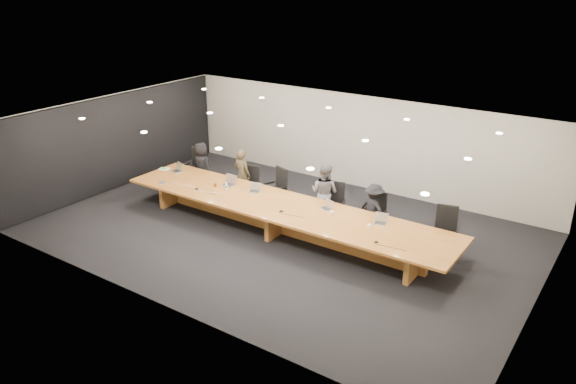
% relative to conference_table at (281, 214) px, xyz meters
% --- Properties ---
extents(ground, '(12.00, 12.00, 0.00)m').
position_rel_conference_table_xyz_m(ground, '(0.00, 0.00, -0.52)').
color(ground, black).
rests_on(ground, ground).
extents(back_wall, '(12.00, 0.02, 2.80)m').
position_rel_conference_table_xyz_m(back_wall, '(0.00, 4.00, 0.88)').
color(back_wall, silver).
rests_on(back_wall, ground).
extents(left_wall_panel, '(0.08, 7.84, 2.74)m').
position_rel_conference_table_xyz_m(left_wall_panel, '(-5.94, 0.00, 0.85)').
color(left_wall_panel, black).
rests_on(left_wall_panel, ground).
extents(conference_table, '(9.00, 1.80, 0.75)m').
position_rel_conference_table_xyz_m(conference_table, '(0.00, 0.00, 0.00)').
color(conference_table, brown).
rests_on(conference_table, ground).
extents(chair_far_left, '(0.72, 0.72, 1.17)m').
position_rel_conference_table_xyz_m(chair_far_left, '(-4.08, 1.31, 0.06)').
color(chair_far_left, black).
rests_on(chair_far_left, ground).
extents(chair_left, '(0.62, 0.62, 1.01)m').
position_rel_conference_table_xyz_m(chair_left, '(-1.95, 1.23, -0.01)').
color(chair_left, black).
rests_on(chair_left, ground).
extents(chair_mid_left, '(0.75, 0.75, 1.15)m').
position_rel_conference_table_xyz_m(chair_mid_left, '(-1.07, 1.23, 0.05)').
color(chair_mid_left, black).
rests_on(chair_mid_left, ground).
extents(chair_mid_right, '(0.69, 0.69, 1.11)m').
position_rel_conference_table_xyz_m(chair_mid_right, '(0.79, 1.22, 0.03)').
color(chair_mid_right, black).
rests_on(chair_mid_right, ground).
extents(chair_right, '(0.55, 0.55, 1.07)m').
position_rel_conference_table_xyz_m(chair_right, '(1.91, 1.31, 0.01)').
color(chair_right, black).
rests_on(chair_right, ground).
extents(chair_far_right, '(0.72, 0.72, 1.17)m').
position_rel_conference_table_xyz_m(chair_far_right, '(3.75, 1.16, 0.07)').
color(chair_far_right, black).
rests_on(chair_far_right, ground).
extents(person_a, '(0.75, 0.54, 1.42)m').
position_rel_conference_table_xyz_m(person_a, '(-3.73, 1.19, 0.19)').
color(person_a, black).
rests_on(person_a, ground).
extents(person_b, '(0.55, 0.37, 1.49)m').
position_rel_conference_table_xyz_m(person_b, '(-2.20, 1.21, 0.22)').
color(person_b, '#352F1D').
rests_on(person_b, ground).
extents(person_c, '(0.77, 0.60, 1.56)m').
position_rel_conference_table_xyz_m(person_c, '(0.50, 1.24, 0.26)').
color(person_c, '#535355').
rests_on(person_c, ground).
extents(person_d, '(0.95, 0.69, 1.32)m').
position_rel_conference_table_xyz_m(person_d, '(1.92, 1.24, 0.14)').
color(person_d, black).
rests_on(person_d, ground).
extents(laptop_a, '(0.38, 0.32, 0.26)m').
position_rel_conference_table_xyz_m(laptop_a, '(-3.91, 0.33, 0.36)').
color(laptop_a, '#BEB091').
rests_on(laptop_a, conference_table).
extents(laptop_b, '(0.36, 0.27, 0.28)m').
position_rel_conference_table_xyz_m(laptop_b, '(-1.96, 0.33, 0.37)').
color(laptop_b, '#B7A58C').
rests_on(laptop_b, conference_table).
extents(laptop_c, '(0.35, 0.29, 0.24)m').
position_rel_conference_table_xyz_m(laptop_c, '(-1.09, 0.33, 0.35)').
color(laptop_c, tan).
rests_on(laptop_c, conference_table).
extents(laptop_d, '(0.35, 0.31, 0.23)m').
position_rel_conference_table_xyz_m(laptop_d, '(1.03, 0.40, 0.34)').
color(laptop_d, beige).
rests_on(laptop_d, conference_table).
extents(laptop_e, '(0.35, 0.28, 0.24)m').
position_rel_conference_table_xyz_m(laptop_e, '(2.50, 0.38, 0.35)').
color(laptop_e, '#B8A98C').
rests_on(laptop_e, conference_table).
extents(water_bottle, '(0.08, 0.08, 0.21)m').
position_rel_conference_table_xyz_m(water_bottle, '(-1.76, 0.00, 0.34)').
color(water_bottle, silver).
rests_on(water_bottle, conference_table).
extents(amber_mug, '(0.09, 0.09, 0.10)m').
position_rel_conference_table_xyz_m(amber_mug, '(-2.19, 0.04, 0.28)').
color(amber_mug, brown).
rests_on(amber_mug, conference_table).
extents(paper_cup_near, '(0.10, 0.10, 0.10)m').
position_rel_conference_table_xyz_m(paper_cup_near, '(1.34, 0.19, 0.28)').
color(paper_cup_near, silver).
rests_on(paper_cup_near, conference_table).
extents(paper_cup_far, '(0.09, 0.09, 0.09)m').
position_rel_conference_table_xyz_m(paper_cup_far, '(2.39, 0.03, 0.28)').
color(paper_cup_far, white).
rests_on(paper_cup_far, conference_table).
extents(notepad, '(0.34, 0.30, 0.02)m').
position_rel_conference_table_xyz_m(notepad, '(-4.35, 0.28, 0.24)').
color(notepad, silver).
rests_on(notepad, conference_table).
extents(lime_gadget, '(0.19, 0.13, 0.03)m').
position_rel_conference_table_xyz_m(lime_gadget, '(-4.35, 0.26, 0.26)').
color(lime_gadget, green).
rests_on(lime_gadget, notepad).
extents(av_box, '(0.21, 0.19, 0.03)m').
position_rel_conference_table_xyz_m(av_box, '(-3.56, -0.57, 0.24)').
color(av_box, '#ACADB1').
rests_on(av_box, conference_table).
extents(mic_left, '(0.13, 0.13, 0.03)m').
position_rel_conference_table_xyz_m(mic_left, '(-2.48, -0.36, 0.24)').
color(mic_left, black).
rests_on(mic_left, conference_table).
extents(mic_center, '(0.14, 0.14, 0.03)m').
position_rel_conference_table_xyz_m(mic_center, '(0.22, -0.32, 0.24)').
color(mic_center, black).
rests_on(mic_center, conference_table).
extents(mic_right, '(0.13, 0.13, 0.03)m').
position_rel_conference_table_xyz_m(mic_right, '(2.84, -0.52, 0.24)').
color(mic_right, black).
rests_on(mic_right, conference_table).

